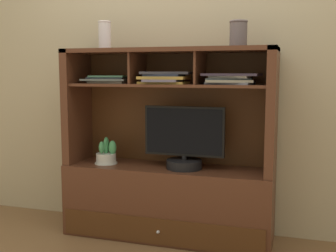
{
  "coord_description": "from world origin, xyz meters",
  "views": [
    {
      "loc": [
        0.91,
        -2.93,
        1.22
      ],
      "look_at": [
        0.0,
        0.0,
        0.83
      ],
      "focal_mm": 45.5,
      "sensor_mm": 36.0,
      "label": 1
    }
  ],
  "objects_px": {
    "media_console": "(168,179)",
    "tv_monitor": "(184,144)",
    "magazine_stack_centre": "(231,79)",
    "magazine_stack_left": "(164,78)",
    "potted_orchid": "(107,155)",
    "ceramic_vase": "(238,34)",
    "accent_vase": "(105,35)",
    "magazine_stack_right": "(110,79)"
  },
  "relations": [
    {
      "from": "potted_orchid",
      "to": "magazine_stack_right",
      "type": "xyz_separation_m",
      "value": [
        0.02,
        0.05,
        0.57
      ]
    },
    {
      "from": "magazine_stack_left",
      "to": "ceramic_vase",
      "type": "bearing_deg",
      "value": 6.23
    },
    {
      "from": "potted_orchid",
      "to": "magazine_stack_right",
      "type": "height_order",
      "value": "magazine_stack_right"
    },
    {
      "from": "tv_monitor",
      "to": "magazine_stack_centre",
      "type": "distance_m",
      "value": 0.57
    },
    {
      "from": "magazine_stack_right",
      "to": "accent_vase",
      "type": "distance_m",
      "value": 0.33
    },
    {
      "from": "tv_monitor",
      "to": "media_console",
      "type": "bearing_deg",
      "value": 163.55
    },
    {
      "from": "magazine_stack_left",
      "to": "ceramic_vase",
      "type": "distance_m",
      "value": 0.59
    },
    {
      "from": "magazine_stack_centre",
      "to": "ceramic_vase",
      "type": "distance_m",
      "value": 0.31
    },
    {
      "from": "potted_orchid",
      "to": "ceramic_vase",
      "type": "xyz_separation_m",
      "value": [
        0.97,
        0.04,
        0.88
      ]
    },
    {
      "from": "media_console",
      "to": "tv_monitor",
      "type": "distance_m",
      "value": 0.31
    },
    {
      "from": "ceramic_vase",
      "to": "potted_orchid",
      "type": "bearing_deg",
      "value": -177.36
    },
    {
      "from": "magazine_stack_centre",
      "to": "tv_monitor",
      "type": "bearing_deg",
      "value": 178.52
    },
    {
      "from": "tv_monitor",
      "to": "magazine_stack_left",
      "type": "relative_size",
      "value": 1.62
    },
    {
      "from": "accent_vase",
      "to": "potted_orchid",
      "type": "bearing_deg",
      "value": -67.13
    },
    {
      "from": "tv_monitor",
      "to": "potted_orchid",
      "type": "bearing_deg",
      "value": -179.03
    },
    {
      "from": "media_console",
      "to": "accent_vase",
      "type": "bearing_deg",
      "value": 179.89
    },
    {
      "from": "media_console",
      "to": "magazine_stack_right",
      "type": "bearing_deg",
      "value": 179.95
    },
    {
      "from": "tv_monitor",
      "to": "ceramic_vase",
      "type": "distance_m",
      "value": 0.85
    },
    {
      "from": "potted_orchid",
      "to": "accent_vase",
      "type": "height_order",
      "value": "accent_vase"
    },
    {
      "from": "ceramic_vase",
      "to": "magazine_stack_right",
      "type": "bearing_deg",
      "value": 179.74
    },
    {
      "from": "tv_monitor",
      "to": "magazine_stack_left",
      "type": "bearing_deg",
      "value": -171.64
    },
    {
      "from": "tv_monitor",
      "to": "magazine_stack_right",
      "type": "height_order",
      "value": "magazine_stack_right"
    },
    {
      "from": "media_console",
      "to": "tv_monitor",
      "type": "relative_size",
      "value": 2.63
    },
    {
      "from": "magazine_stack_centre",
      "to": "ceramic_vase",
      "type": "xyz_separation_m",
      "value": [
        0.04,
        0.04,
        0.3
      ]
    },
    {
      "from": "magazine_stack_right",
      "to": "magazine_stack_centre",
      "type": "bearing_deg",
      "value": -2.96
    },
    {
      "from": "media_console",
      "to": "magazine_stack_centre",
      "type": "xyz_separation_m",
      "value": [
        0.46,
        -0.05,
        0.74
      ]
    },
    {
      "from": "ceramic_vase",
      "to": "accent_vase",
      "type": "distance_m",
      "value": 0.99
    },
    {
      "from": "tv_monitor",
      "to": "magazine_stack_centre",
      "type": "xyz_separation_m",
      "value": [
        0.33,
        -0.01,
        0.46
      ]
    },
    {
      "from": "media_console",
      "to": "accent_vase",
      "type": "relative_size",
      "value": 7.34
    },
    {
      "from": "tv_monitor",
      "to": "accent_vase",
      "type": "relative_size",
      "value": 2.79
    },
    {
      "from": "potted_orchid",
      "to": "magazine_stack_left",
      "type": "xyz_separation_m",
      "value": [
        0.46,
        -0.01,
        0.58
      ]
    },
    {
      "from": "media_console",
      "to": "ceramic_vase",
      "type": "distance_m",
      "value": 1.16
    },
    {
      "from": "magazine_stack_centre",
      "to": "accent_vase",
      "type": "relative_size",
      "value": 1.86
    },
    {
      "from": "potted_orchid",
      "to": "ceramic_vase",
      "type": "bearing_deg",
      "value": 2.64
    },
    {
      "from": "potted_orchid",
      "to": "magazine_stack_centre",
      "type": "relative_size",
      "value": 0.52
    },
    {
      "from": "accent_vase",
      "to": "ceramic_vase",
      "type": "bearing_deg",
      "value": -0.29
    },
    {
      "from": "magazine_stack_left",
      "to": "magazine_stack_centre",
      "type": "xyz_separation_m",
      "value": [
        0.47,
        0.01,
        -0.0
      ]
    },
    {
      "from": "media_console",
      "to": "potted_orchid",
      "type": "bearing_deg",
      "value": -174.14
    },
    {
      "from": "potted_orchid",
      "to": "magazine_stack_right",
      "type": "distance_m",
      "value": 0.57
    },
    {
      "from": "tv_monitor",
      "to": "magazine_stack_right",
      "type": "distance_m",
      "value": 0.75
    },
    {
      "from": "magazine_stack_centre",
      "to": "potted_orchid",
      "type": "bearing_deg",
      "value": -179.89
    },
    {
      "from": "magazine_stack_centre",
      "to": "magazine_stack_right",
      "type": "relative_size",
      "value": 1.1
    }
  ]
}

